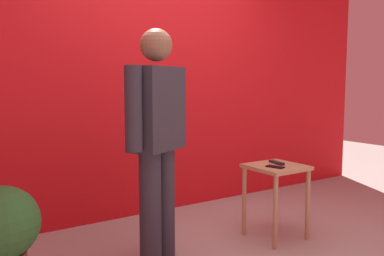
% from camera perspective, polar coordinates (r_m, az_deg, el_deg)
% --- Properties ---
extents(back_wall_red, '(5.92, 0.12, 2.97)m').
position_cam_1_polar(back_wall_red, '(4.17, -5.49, 8.85)').
color(back_wall_red, red).
rests_on(back_wall_red, ground_plane).
extents(standing_person, '(0.63, 0.41, 1.67)m').
position_cam_1_polar(standing_person, '(2.95, -4.84, -0.83)').
color(standing_person, '#2D2D38').
rests_on(standing_person, ground_plane).
extents(side_table, '(0.43, 0.43, 0.62)m').
position_cam_1_polar(side_table, '(3.55, 11.41, -6.98)').
color(side_table, tan).
rests_on(side_table, ground_plane).
extents(cell_phone, '(0.11, 0.16, 0.01)m').
position_cam_1_polar(cell_phone, '(3.43, 11.31, -5.22)').
color(cell_phone, black).
rests_on(cell_phone, side_table).
extents(tv_remote, '(0.07, 0.18, 0.02)m').
position_cam_1_polar(tv_remote, '(3.58, 11.50, -4.66)').
color(tv_remote, black).
rests_on(tv_remote, side_table).
extents(potted_plant, '(0.44, 0.44, 0.69)m').
position_cam_1_polar(potted_plant, '(2.79, -24.47, -12.90)').
color(potted_plant, brown).
rests_on(potted_plant, ground_plane).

